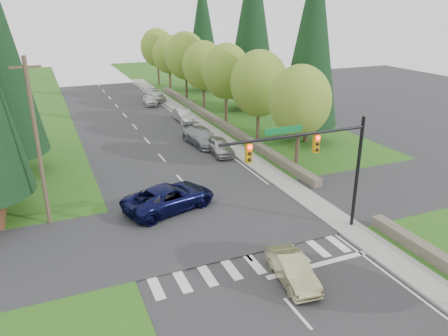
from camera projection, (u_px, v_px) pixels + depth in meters
ground at (286, 300)px, 19.80m from camera, size 120.00×120.00×0.00m
grass_east at (297, 143)px, 41.74m from camera, size 14.00×110.00×0.06m
cross_street at (219, 223)px, 26.68m from camera, size 120.00×8.00×0.10m
sidewalk_east at (230, 144)px, 41.22m from camera, size 1.80×80.00×0.13m
curb_east at (222, 145)px, 40.91m from camera, size 0.20×80.00×0.13m
stone_wall_north at (215, 120)px, 48.62m from camera, size 0.70×40.00×0.70m
traffic_signal at (318, 154)px, 23.49m from camera, size 8.70×0.37×6.80m
utility_pole at (37, 143)px, 24.82m from camera, size 1.60×0.24×10.00m
decid_tree_0 at (300, 101)px, 33.21m from camera, size 4.80×4.80×8.37m
decid_tree_1 at (259, 83)px, 39.19m from camera, size 5.20×5.20×8.80m
decid_tree_2 at (226, 71)px, 45.09m from camera, size 5.00×5.00×8.82m
decid_tree_3 at (203, 66)px, 51.25m from camera, size 5.00×5.00×8.55m
decid_tree_4 at (185, 56)px, 57.16m from camera, size 5.40×5.40×9.18m
decid_tree_5 at (169, 54)px, 63.30m from camera, size 4.80×4.80×8.30m
decid_tree_6 at (157, 48)px, 69.24m from camera, size 5.20×5.20×8.86m
conifer_e_a at (313, 36)px, 38.63m from camera, size 5.44×5.44×17.80m
conifer_e_b at (253, 19)px, 50.68m from camera, size 6.12×6.12×19.80m
conifer_e_c at (203, 27)px, 62.89m from camera, size 5.10×5.10×16.80m
sedan_champagne at (293, 270)px, 20.92m from camera, size 1.81×4.02×1.28m
suv_navy at (169, 197)px, 28.14m from camera, size 6.65×4.45×1.70m
parked_car_a at (220, 146)px, 38.56m from camera, size 1.92×4.32×1.44m
parked_car_b at (201, 136)px, 41.17m from camera, size 2.71×5.57×1.56m
parked_car_c at (183, 115)px, 49.17m from camera, size 1.54×4.21×1.38m
parked_car_d at (150, 100)px, 57.12m from camera, size 1.83×3.92×1.30m
parked_car_e at (156, 96)px, 59.59m from camera, size 1.90×4.63×1.34m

